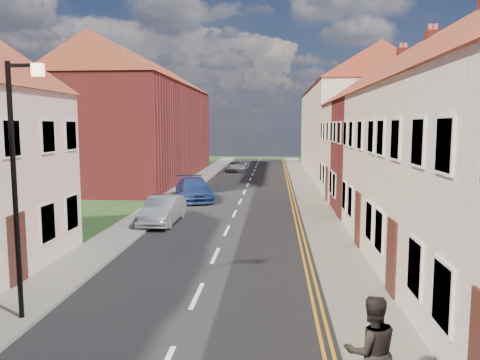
{
  "coord_description": "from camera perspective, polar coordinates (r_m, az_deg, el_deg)",
  "views": [
    {
      "loc": [
        2.11,
        9.7,
        4.69
      ],
      "look_at": [
        0.6,
        29.92,
        2.3
      ],
      "focal_mm": 35.0,
      "sensor_mm": 36.0,
      "label": 1
    }
  ],
  "objects": [
    {
      "name": "road",
      "position": [
        20.94,
        -1.63,
        -6.21
      ],
      "size": [
        7.0,
        90.0,
        0.02
      ],
      "primitive_type": "cube",
      "color": "black",
      "rests_on": "ground"
    },
    {
      "name": "pavement_left",
      "position": [
        21.82,
        -13.26,
        -5.72
      ],
      "size": [
        1.8,
        90.0,
        0.12
      ],
      "primitive_type": "cube",
      "color": "gray",
      "rests_on": "ground"
    },
    {
      "name": "pavement_right",
      "position": [
        20.95,
        10.5,
        -6.17
      ],
      "size": [
        1.8,
        90.0,
        0.12
      ],
      "primitive_type": "cube",
      "color": "gray",
      "rests_on": "ground"
    },
    {
      "name": "cottage_r_pink",
      "position": [
        20.5,
        24.92,
        5.48
      ],
      "size": [
        8.3,
        6.0,
        9.0
      ],
      "color": "beige",
      "rests_on": "ground"
    },
    {
      "name": "cottage_r_white_far",
      "position": [
        25.63,
        20.68,
        5.81
      ],
      "size": [
        8.3,
        5.2,
        9.0
      ],
      "color": "maroon",
      "rests_on": "ground"
    },
    {
      "name": "cottage_r_cream_far",
      "position": [
        30.85,
        17.85,
        5.99
      ],
      "size": [
        8.3,
        6.0,
        9.0
      ],
      "color": "beige",
      "rests_on": "ground"
    },
    {
      "name": "block_right_far",
      "position": [
        45.87,
        13.4,
        7.28
      ],
      "size": [
        8.3,
        24.2,
        10.5
      ],
      "color": "beige",
      "rests_on": "ground"
    },
    {
      "name": "block_left_far",
      "position": [
        41.89,
        -11.63,
        7.4
      ],
      "size": [
        8.3,
        24.2,
        10.5
      ],
      "color": "maroon",
      "rests_on": "ground"
    },
    {
      "name": "lamppost",
      "position": [
        11.94,
        -25.5,
        0.52
      ],
      "size": [
        0.88,
        0.15,
        6.0
      ],
      "color": "black",
      "rests_on": "pavement_left"
    },
    {
      "name": "car_mid",
      "position": [
        22.63,
        -9.39,
        -3.62
      ],
      "size": [
        1.57,
        4.11,
        1.34
      ],
      "primitive_type": "imported",
      "rotation": [
        0.0,
        0.0,
        -0.04
      ],
      "color": "#9DA0A4",
      "rests_on": "ground"
    },
    {
      "name": "car_far",
      "position": [
        29.38,
        -5.64,
        -1.12
      ],
      "size": [
        3.37,
        5.23,
        1.41
      ],
      "primitive_type": "imported",
      "rotation": [
        0.0,
        0.0,
        0.31
      ],
      "color": "navy",
      "rests_on": "ground"
    },
    {
      "name": "car_distant",
      "position": [
        47.5,
        -0.41,
        1.71
      ],
      "size": [
        1.95,
        4.02,
        1.1
      ],
      "primitive_type": "imported",
      "rotation": [
        0.0,
        0.0,
        -0.03
      ],
      "color": "#A7A8AF",
      "rests_on": "ground"
    },
    {
      "name": "pedestrian_right",
      "position": [
        8.33,
        15.72,
        -19.45
      ],
      "size": [
        1.0,
        0.83,
        1.86
      ],
      "primitive_type": "imported",
      "rotation": [
        0.0,
        0.0,
        3.29
      ],
      "color": "black",
      "rests_on": "pavement_right"
    }
  ]
}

